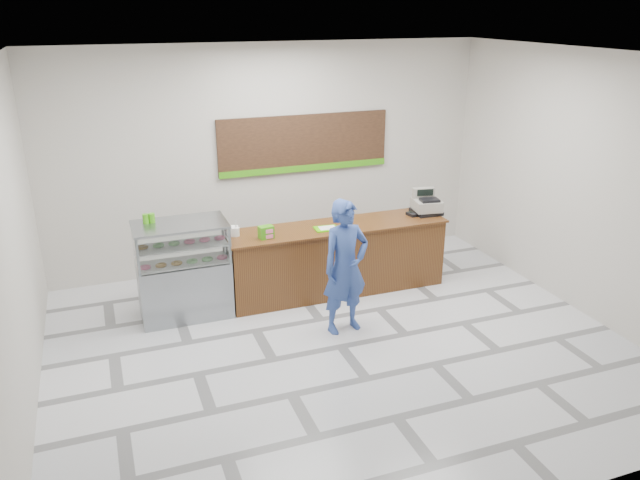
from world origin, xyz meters
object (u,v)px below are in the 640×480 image
object	(u,v)px
sales_counter	(336,258)
display_case	(183,269)
customer	(345,267)
cash_register	(426,204)
serving_tray	(326,228)

from	to	relation	value
sales_counter	display_case	world-z (taller)	display_case
display_case	customer	size ratio (longest dim) A/B	0.75
display_case	customer	xyz separation A→B (m)	(1.89, -1.13, 0.21)
cash_register	serving_tray	bearing A→B (deg)	-166.02
display_case	serving_tray	world-z (taller)	display_case
cash_register	customer	xyz separation A→B (m)	(-1.81, -1.19, -0.28)
cash_register	customer	bearing A→B (deg)	-137.77
sales_counter	customer	bearing A→B (deg)	-106.38
sales_counter	cash_register	size ratio (longest dim) A/B	6.99
display_case	cash_register	distance (m)	3.73
sales_counter	display_case	size ratio (longest dim) A/B	2.45
sales_counter	cash_register	distance (m)	1.62
display_case	serving_tray	xyz separation A→B (m)	(2.02, -0.09, 0.36)
cash_register	serving_tray	distance (m)	1.69
serving_tray	customer	distance (m)	1.06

